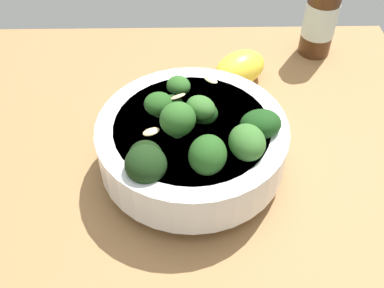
# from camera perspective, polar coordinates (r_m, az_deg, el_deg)

# --- Properties ---
(ground_plane) EXTENTS (0.68, 0.68, 0.03)m
(ground_plane) POSITION_cam_1_polar(r_m,az_deg,el_deg) (0.54, -1.55, -6.06)
(ground_plane) COLOR #996D42
(bowl_of_broccoli) EXTENTS (0.21, 0.21, 0.12)m
(bowl_of_broccoli) POSITION_cam_1_polar(r_m,az_deg,el_deg) (0.51, 0.10, 0.32)
(bowl_of_broccoli) COLOR white
(bowl_of_broccoli) RESTS_ON ground_plane
(lemon_wedge) EXTENTS (0.09, 0.10, 0.05)m
(lemon_wedge) POSITION_cam_1_polar(r_m,az_deg,el_deg) (0.66, 6.03, 9.43)
(lemon_wedge) COLOR yellow
(lemon_wedge) RESTS_ON ground_plane
(bottle_short) EXTENTS (0.05, 0.05, 0.14)m
(bottle_short) POSITION_cam_1_polar(r_m,az_deg,el_deg) (0.72, 15.91, 15.22)
(bottle_short) COLOR #472814
(bottle_short) RESTS_ON ground_plane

